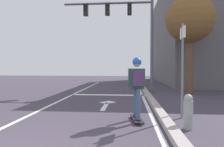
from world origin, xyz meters
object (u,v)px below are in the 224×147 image
at_px(roadside_tree, 190,20).
at_px(skater, 137,80).
at_px(traffic_signal_mast, 125,22).
at_px(skateboard, 137,119).
at_px(street_sign_post, 182,57).
at_px(fire_hydrant, 188,112).

bearing_deg(roadside_tree, skater, -116.92).
height_order(skater, traffic_signal_mast, traffic_signal_mast).
height_order(skateboard, skater, skater).
xyz_separation_m(street_sign_post, fire_hydrant, (-0.13, -1.01, -1.26)).
height_order(skater, street_sign_post, street_sign_post).
relative_size(traffic_signal_mast, roadside_tree, 1.01).
height_order(fire_hydrant, roadside_tree, roadside_tree).
distance_m(skater, roadside_tree, 7.11).
bearing_deg(skateboard, fire_hydrant, -27.35).
relative_size(skateboard, fire_hydrant, 1.14).
relative_size(traffic_signal_mast, fire_hydrant, 6.73).
distance_m(skateboard, roadside_tree, 7.53).
height_order(traffic_signal_mast, roadside_tree, traffic_signal_mast).
xyz_separation_m(skateboard, street_sign_post, (1.22, 0.44, 1.57)).
xyz_separation_m(skateboard, skater, (0.00, -0.02, 0.97)).
relative_size(skateboard, traffic_signal_mast, 0.17).
xyz_separation_m(traffic_signal_mast, roadside_tree, (3.41, -0.43, -0.05)).
relative_size(traffic_signal_mast, street_sign_post, 2.05).
xyz_separation_m(traffic_signal_mast, street_sign_post, (1.67, -5.79, -2.25)).
relative_size(skater, street_sign_post, 0.61).
bearing_deg(skater, roadside_tree, 63.08).
bearing_deg(roadside_tree, skateboard, -117.01).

